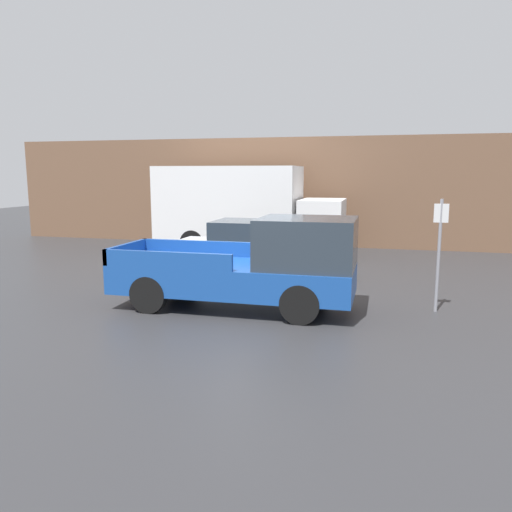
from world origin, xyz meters
TOP-DOWN VIEW (x-y plane):
  - ground_plane at (0.00, 0.00)m, footprint 60.00×60.00m
  - building_wall at (0.00, 10.00)m, footprint 28.00×0.15m
  - pickup_truck at (-0.13, -0.14)m, footprint 5.34×1.95m
  - car at (-1.04, 3.48)m, footprint 4.90×1.99m
  - delivery_truck at (-2.73, 7.76)m, footprint 7.05×2.48m
  - parking_sign at (3.74, 0.66)m, footprint 0.30×0.07m
  - newspaper_box at (-3.64, 9.68)m, footprint 0.45×0.40m

SIDE VIEW (x-z plane):
  - ground_plane at x=0.00m, z-range 0.00..0.00m
  - newspaper_box at x=-3.64m, z-range 0.00..1.14m
  - car at x=-1.04m, z-range 0.01..1.63m
  - pickup_truck at x=-0.13m, z-range -0.06..2.00m
  - parking_sign at x=3.74m, z-range 0.15..2.61m
  - delivery_truck at x=-2.73m, z-range 0.11..3.37m
  - building_wall at x=0.00m, z-range 0.00..4.47m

